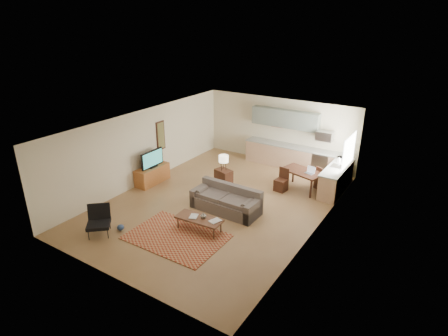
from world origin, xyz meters
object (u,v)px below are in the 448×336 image
Objects in this scene: tv_credenza at (152,175)px; coffee_table at (199,224)px; armchair at (98,222)px; dining_table at (302,180)px; sofa at (226,200)px; console_table at (224,179)px.

coffee_table is at bearing -27.27° from tv_credenza.
armchair reaches higher than dining_table.
console_table is (-0.97, 1.39, -0.05)m from sofa.
dining_table reaches higher than tv_credenza.
dining_table is at bearing 63.76° from sofa.
tv_credenza is at bearing 66.62° from armchair.
sofa is 3.27× the size of console_table.
tv_credenza is 1.96× the size of console_table.
sofa is at bearing -6.02° from tv_credenza.
dining_table is at bearing 46.22° from console_table.
dining_table is (2.39, 1.38, 0.01)m from console_table.
coffee_table is (-0.01, -1.40, -0.19)m from sofa.
console_table is at bearing 125.75° from sofa.
sofa reaches higher than console_table.
armchair reaches higher than sofa.
tv_credenza is 5.41m from dining_table.
coffee_table is 2.82m from armchair.
console_table is at bearing 31.78° from armchair.
dining_table is (3.69, 5.85, -0.05)m from armchair.
sofa is at bearing -101.56° from dining_table.
dining_table is at bearing 15.75° from armchair.
console_table is at bearing 105.39° from coffee_table.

